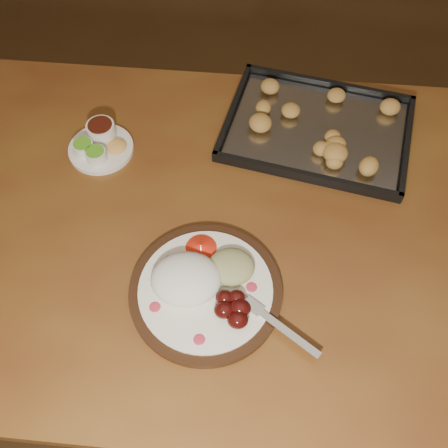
{
  "coord_description": "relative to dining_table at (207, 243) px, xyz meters",
  "views": [
    {
      "loc": [
        -0.23,
        -0.55,
        1.62
      ],
      "look_at": [
        -0.24,
        -0.01,
        0.77
      ],
      "focal_mm": 40.0,
      "sensor_mm": 36.0,
      "label": 1
    }
  ],
  "objects": [
    {
      "name": "ground",
      "position": [
        0.28,
        -0.01,
        -0.65
      ],
      "size": [
        4.0,
        4.0,
        0.0
      ],
      "primitive_type": "plane",
      "color": "#4F361B",
      "rests_on": "ground"
    },
    {
      "name": "dining_table",
      "position": [
        0.0,
        0.0,
        0.0
      ],
      "size": [
        1.56,
        1.0,
        0.75
      ],
      "rotation": [
        0.0,
        0.0,
        -0.07
      ],
      "color": "brown",
      "rests_on": "ground"
    },
    {
      "name": "dinner_plate",
      "position": [
        0.01,
        -0.16,
        0.12
      ],
      "size": [
        0.35,
        0.29,
        0.07
      ],
      "rotation": [
        0.0,
        0.0,
        -0.46
      ],
      "color": "black",
      "rests_on": "dining_table"
    },
    {
      "name": "condiment_saucer",
      "position": [
        -0.25,
        0.19,
        0.12
      ],
      "size": [
        0.15,
        0.15,
        0.05
      ],
      "rotation": [
        0.0,
        0.0,
        -0.29
      ],
      "color": "white",
      "rests_on": "dining_table"
    },
    {
      "name": "baking_tray",
      "position": [
        0.25,
        0.25,
        0.11
      ],
      "size": [
        0.48,
        0.4,
        0.04
      ],
      "rotation": [
        0.0,
        0.0,
        -0.26
      ],
      "color": "black",
      "rests_on": "dining_table"
    }
  ]
}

